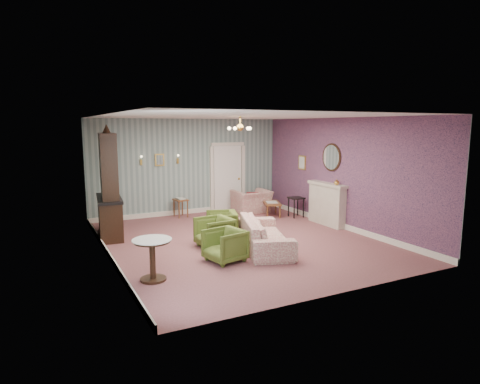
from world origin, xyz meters
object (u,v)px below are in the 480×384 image
sofa_chintz (265,229)px  pedestal_table (153,260)px  fireplace (327,204)px  olive_chair_b (214,231)px  dresser (108,182)px  olive_chair_a (225,244)px  wingback_chair (252,198)px  side_table_black (296,207)px  coffee_table (272,209)px  olive_chair_c (222,223)px

sofa_chintz → pedestal_table: (-2.73, -0.79, -0.07)m
fireplace → pedestal_table: 5.72m
olive_chair_b → dresser: dresser is taller
olive_chair_a → olive_chair_b: (0.21, 1.01, 0.01)m
wingback_chair → pedestal_table: size_ratio=1.43×
olive_chair_a → sofa_chintz: size_ratio=0.32×
olive_chair_a → side_table_black: 4.52m
olive_chair_a → pedestal_table: 1.61m
olive_chair_b → wingback_chair: bearing=133.8°
coffee_table → pedestal_table: 5.84m
sofa_chintz → dresser: size_ratio=0.85×
wingback_chair → dresser: (-4.44, -0.91, 0.87)m
olive_chair_a → dresser: 3.60m
dresser → coffee_table: bearing=9.1°
olive_chair_b → sofa_chintz: bearing=52.6°
olive_chair_b → wingback_chair: (2.52, 2.92, 0.10)m
sofa_chintz → dresser: 3.98m
dresser → fireplace: bearing=-7.9°
coffee_table → fireplace: bearing=-64.9°
sofa_chintz → olive_chair_a: bearing=128.6°
coffee_table → olive_chair_c: bearing=-146.3°
olive_chair_a → fireplace: fireplace is taller
olive_chair_a → olive_chair_b: olive_chair_b is taller
olive_chair_c → sofa_chintz: size_ratio=0.32×
pedestal_table → coffee_table: bearing=38.0°
olive_chair_c → fireplace: (3.13, -0.06, 0.22)m
coffee_table → olive_chair_b: bearing=-142.0°
olive_chair_b → wingback_chair: size_ratio=0.69×
olive_chair_a → olive_chair_c: size_ratio=1.00×
olive_chair_a → coffee_table: 4.43m
fireplace → olive_chair_b: bearing=-170.9°
olive_chair_a → wingback_chair: bearing=133.0°
wingback_chair → pedestal_table: (-4.29, -4.31, -0.09)m
olive_chair_c → sofa_chintz: sofa_chintz is taller
sofa_chintz → dresser: dresser is taller
sofa_chintz → side_table_black: (2.42, 2.33, -0.14)m
pedestal_table → side_table_black: bearing=31.2°
olive_chair_c → fireplace: 3.14m
olive_chair_b → dresser: 2.94m
side_table_black → dresser: bearing=177.1°
fireplace → pedestal_table: (-5.36, -1.96, -0.20)m
dresser → pedestal_table: (0.15, -3.39, -0.96)m
wingback_chair → fireplace: 2.58m
dresser → pedestal_table: size_ratio=3.55×
sofa_chintz → dresser: bearing=66.9°
olive_chair_c → side_table_black: olive_chair_c is taller
olive_chair_b → olive_chair_c: (0.46, 0.63, -0.01)m
sofa_chintz → pedestal_table: sofa_chintz is taller
dresser → side_table_black: dresser is taller
wingback_chair → sofa_chintz: bearing=65.8°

